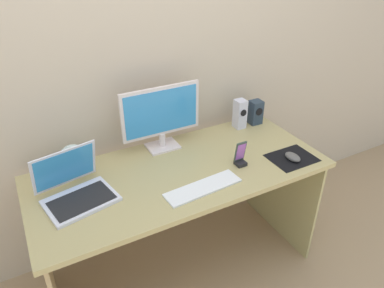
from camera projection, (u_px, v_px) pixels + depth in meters
The scene contains 12 objects.
ground_plane at pixel (182, 266), 2.29m from camera, with size 8.00×8.00×0.00m, color #A18463.
wall_back at pixel (144, 54), 1.98m from camera, with size 6.00×0.04×2.50m, color #C3B39F.
desk at pixel (181, 192), 1.98m from camera, with size 1.56×0.69×0.74m.
monitor at pixel (161, 116), 2.00m from camera, with size 0.46×0.14×0.37m.
speaker_right at pixel (255, 112), 2.33m from camera, with size 0.08×0.08×0.16m.
speaker_near_monitor at pixel (240, 114), 2.28m from camera, with size 0.07×0.08×0.19m.
laptop at pixel (75, 189), 1.68m from camera, with size 0.36×0.34×0.23m.
fishbowl at pixel (74, 159), 1.87m from camera, with size 0.15×0.15×0.15m, color silver.
keyboard_external at pixel (203, 188), 1.76m from camera, with size 0.40×0.11×0.01m, color white.
mousepad at pixel (292, 158), 2.00m from camera, with size 0.25×0.20×0.00m, color black.
mouse at pixel (293, 157), 1.97m from camera, with size 0.06×0.10×0.04m, color #565353.
phone_in_dock at pixel (240, 157), 1.92m from camera, with size 0.06×0.06×0.14m.
Camera 1 is at (-0.69, -1.42, 1.83)m, focal length 33.69 mm.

